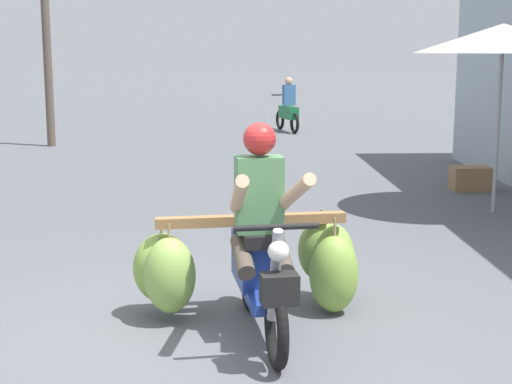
# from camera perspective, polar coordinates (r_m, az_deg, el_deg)

# --- Properties ---
(ground_plane) EXTENTS (120.00, 120.00, 0.00)m
(ground_plane) POSITION_cam_1_polar(r_m,az_deg,el_deg) (5.60, -3.11, -11.43)
(ground_plane) COLOR #56595E
(motorbike_main_loaded) EXTENTS (1.86, 1.89, 1.58)m
(motorbike_main_loaded) POSITION_cam_1_polar(r_m,az_deg,el_deg) (5.99, 0.13, -4.97)
(motorbike_main_loaded) COLOR black
(motorbike_main_loaded) RESTS_ON ground
(motorbike_distant_ahead_left) EXTENTS (0.64, 1.58, 1.40)m
(motorbike_distant_ahead_left) POSITION_cam_1_polar(r_m,az_deg,el_deg) (19.90, 2.40, 6.12)
(motorbike_distant_ahead_left) COLOR black
(motorbike_distant_ahead_left) RESTS_ON ground
(market_umbrella_near_shop) EXTENTS (2.21, 2.21, 2.42)m
(market_umbrella_near_shop) POSITION_cam_1_polar(r_m,az_deg,el_deg) (10.30, 17.85, 10.79)
(market_umbrella_near_shop) COLOR #99999E
(market_umbrella_near_shop) RESTS_ON ground
(produce_crate) EXTENTS (0.56, 0.40, 0.36)m
(produce_crate) POSITION_cam_1_polar(r_m,az_deg,el_deg) (12.02, 15.62, 0.97)
(produce_crate) COLOR olive
(produce_crate) RESTS_ON ground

